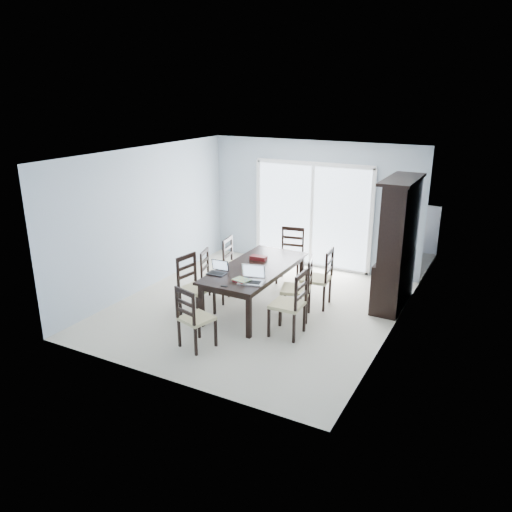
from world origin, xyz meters
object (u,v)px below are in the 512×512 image
(chair_end_near, at_px, (191,312))
(chair_end_far, at_px, (291,249))
(chair_left_mid, at_px, (210,270))
(hot_tub, at_px, (305,229))
(dining_table, at_px, (255,271))
(game_box, at_px, (259,258))
(china_hutch, at_px, (397,245))
(cell_phone, at_px, (224,286))
(laptop_dark, at_px, (217,271))
(chair_right_far, at_px, (322,272))
(chair_right_mid, at_px, (302,281))
(laptop_silver, at_px, (251,279))
(chair_right_near, at_px, (294,297))
(chair_left_near, at_px, (192,279))
(chair_left_far, at_px, (233,258))

(chair_end_near, relative_size, chair_end_far, 0.91)
(chair_left_mid, height_order, hot_tub, chair_left_mid)
(dining_table, height_order, game_box, game_box)
(china_hutch, distance_m, chair_left_mid, 3.20)
(dining_table, xyz_separation_m, cell_phone, (0.00, -1.00, 0.08))
(chair_left_mid, distance_m, laptop_dark, 0.76)
(chair_right_far, height_order, chair_end_near, chair_right_far)
(chair_right_mid, xyz_separation_m, chair_end_near, (-0.98, -1.68, -0.06))
(chair_right_mid, xyz_separation_m, laptop_silver, (-0.56, -0.69, 0.17))
(chair_right_near, bearing_deg, laptop_silver, 93.99)
(laptop_silver, bearing_deg, chair_left_mid, 138.55)
(chair_right_far, bearing_deg, chair_left_near, 120.46)
(chair_left_far, xyz_separation_m, hot_tub, (0.20, 2.95, -0.15))
(chair_right_mid, distance_m, game_box, 1.02)
(china_hutch, bearing_deg, chair_right_mid, -133.50)
(chair_right_mid, bearing_deg, chair_left_near, 97.07)
(chair_end_near, relative_size, laptop_silver, 2.59)
(laptop_silver, relative_size, cell_phone, 4.24)
(chair_right_near, distance_m, chair_end_near, 1.52)
(chair_left_near, height_order, laptop_dark, chair_left_near)
(laptop_silver, bearing_deg, game_box, 98.77)
(dining_table, xyz_separation_m, hot_tub, (-0.61, 3.59, -0.24))
(chair_end_near, bearing_deg, chair_left_far, 122.19)
(chair_end_far, bearing_deg, chair_left_mid, 52.08)
(game_box, bearing_deg, chair_right_near, -41.19)
(chair_end_near, relative_size, hot_tub, 0.56)
(china_hutch, relative_size, cell_phone, 22.15)
(chair_left_far, distance_m, chair_right_far, 1.77)
(china_hutch, height_order, chair_right_far, china_hutch)
(chair_left_far, bearing_deg, chair_right_far, 80.84)
(chair_right_near, height_order, chair_end_near, chair_right_near)
(chair_left_far, distance_m, chair_end_far, 1.18)
(chair_left_near, bearing_deg, chair_right_far, 134.84)
(china_hutch, xyz_separation_m, game_box, (-2.14, -0.92, -0.29))
(chair_left_near, height_order, chair_left_far, chair_left_near)
(chair_right_mid, xyz_separation_m, game_box, (-0.96, 0.32, 0.15))
(laptop_silver, distance_m, game_box, 1.09)
(chair_right_near, distance_m, laptop_silver, 0.71)
(chair_end_far, bearing_deg, chair_left_near, 60.37)
(dining_table, bearing_deg, chair_right_near, -32.77)
(chair_left_mid, height_order, cell_phone, chair_left_mid)
(chair_end_near, xyz_separation_m, hot_tub, (-0.48, 5.26, -0.14))
(cell_phone, bearing_deg, chair_left_near, 152.62)
(china_hutch, height_order, chair_end_far, china_hutch)
(china_hutch, relative_size, chair_right_far, 1.84)
(dining_table, xyz_separation_m, chair_right_mid, (0.84, 0.01, -0.04))
(chair_left_far, bearing_deg, cell_phone, 18.52)
(game_box, bearing_deg, hot_tub, 98.57)
(chair_left_near, distance_m, game_box, 1.24)
(chair_right_mid, height_order, chair_end_near, chair_right_mid)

